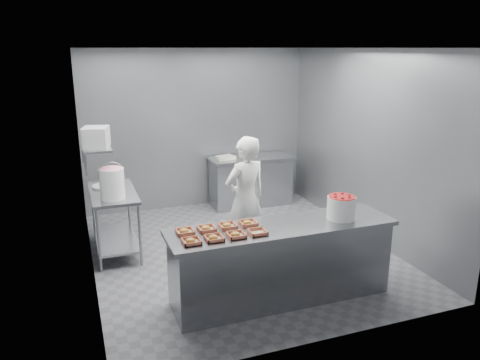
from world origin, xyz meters
The scene contains 24 objects.
floor centered at (0.00, 0.00, 0.00)m, with size 4.50×4.50×0.00m, color #4C4C51.
ceiling centered at (0.00, 0.00, 2.80)m, with size 4.50×4.50×0.00m, color white.
wall_back centered at (0.00, 2.25, 1.40)m, with size 4.00×0.04×2.80m, color slate.
wall_left centered at (-2.00, 0.00, 1.40)m, with size 0.04×4.50×2.80m, color slate.
wall_right centered at (2.00, 0.00, 1.40)m, with size 0.04×4.50×2.80m, color slate.
service_counter centered at (0.00, -1.35, 0.45)m, with size 2.60×0.70×0.90m.
prep_table centered at (-1.65, 0.60, 0.59)m, with size 0.60×1.20×0.90m.
back_counter centered at (0.90, 1.90, 0.45)m, with size 1.50×0.60×0.90m.
wall_shelf centered at (-1.82, 0.60, 1.55)m, with size 0.35×0.90×0.03m, color slate.
tray_0 centered at (-1.08, -1.49, 0.92)m, with size 0.19×0.18×0.06m.
tray_1 centered at (-0.84, -1.49, 0.92)m, with size 0.19×0.18×0.06m.
tray_2 centered at (-0.60, -1.49, 0.92)m, with size 0.19×0.18×0.06m.
tray_3 centered at (-0.35, -1.49, 0.92)m, with size 0.19×0.18×0.04m.
tray_4 centered at (-1.08, -1.21, 0.92)m, with size 0.19×0.18×0.06m.
tray_5 centered at (-0.84, -1.21, 0.92)m, with size 0.19×0.18×0.06m.
tray_6 centered at (-0.60, -1.21, 0.92)m, with size 0.19×0.18×0.06m.
tray_7 centered at (-0.36, -1.21, 0.92)m, with size 0.19×0.18×0.06m.
worker centered at (-0.01, -0.22, 0.85)m, with size 0.62×0.41×1.71m, color silver.
strawberry_tub centered at (0.72, -1.39, 1.05)m, with size 0.33×0.33×0.27m.
glaze_bucket centered at (-1.67, 0.28, 1.11)m, with size 0.34×0.32×0.49m.
bucket_lid centered at (-1.74, 0.86, 0.91)m, with size 0.34×0.34×0.03m, color silver.
rag centered at (-1.67, 0.68, 0.91)m, with size 0.15×0.13×0.02m, color #CCB28C.
appliance centered at (-1.82, 0.43, 1.70)m, with size 0.31×0.35×0.26m, color gray.
paper_stack centered at (0.42, 1.90, 0.93)m, with size 0.30×0.22×0.06m, color silver.
Camera 1 is at (-2.12, -5.76, 2.80)m, focal length 35.00 mm.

